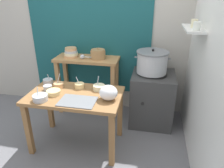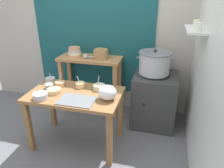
{
  "view_description": "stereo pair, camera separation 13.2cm",
  "coord_description": "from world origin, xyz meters",
  "px_view_note": "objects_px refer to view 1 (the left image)",
  "views": [
    {
      "loc": [
        0.83,
        -2.12,
        1.86
      ],
      "look_at": [
        0.39,
        0.14,
        0.82
      ],
      "focal_mm": 34.21,
      "sensor_mm": 36.0,
      "label": 1
    },
    {
      "loc": [
        0.96,
        -2.09,
        1.86
      ],
      "look_at": [
        0.39,
        0.14,
        0.82
      ],
      "focal_mm": 34.21,
      "sensor_mm": 36.0,
      "label": 2
    }
  ],
  "objects_px": {
    "prep_table": "(75,102)",
    "plastic_bag": "(108,93)",
    "back_shelf_table": "(87,72)",
    "prep_bowl_5": "(54,92)",
    "bowl_stack_enamel": "(71,53)",
    "prep_bowl_1": "(99,87)",
    "prep_bowl_4": "(59,85)",
    "steamer_pot": "(152,62)",
    "prep_bowl_3": "(80,86)",
    "clay_pot": "(98,54)",
    "serving_tray": "(78,101)",
    "stove_block": "(152,98)",
    "prep_bowl_2": "(48,81)",
    "ladle": "(83,57)",
    "prep_bowl_6": "(40,97)",
    "prep_bowl_0": "(48,88)"
  },
  "relations": [
    {
      "from": "prep_table",
      "to": "plastic_bag",
      "type": "height_order",
      "value": "plastic_bag"
    },
    {
      "from": "back_shelf_table",
      "to": "prep_bowl_5",
      "type": "relative_size",
      "value": 5.86
    },
    {
      "from": "bowl_stack_enamel",
      "to": "prep_bowl_1",
      "type": "bearing_deg",
      "value": -48.31
    },
    {
      "from": "plastic_bag",
      "to": "prep_bowl_4",
      "type": "height_order",
      "value": "prep_bowl_4"
    },
    {
      "from": "prep_table",
      "to": "back_shelf_table",
      "type": "relative_size",
      "value": 1.15
    },
    {
      "from": "steamer_pot",
      "to": "prep_bowl_3",
      "type": "xyz_separation_m",
      "value": [
        -0.86,
        -0.57,
        -0.18
      ]
    },
    {
      "from": "prep_bowl_4",
      "to": "back_shelf_table",
      "type": "bearing_deg",
      "value": 77.35
    },
    {
      "from": "clay_pot",
      "to": "prep_bowl_1",
      "type": "relative_size",
      "value": 1.32
    },
    {
      "from": "steamer_pot",
      "to": "serving_tray",
      "type": "xyz_separation_m",
      "value": [
        -0.77,
        -0.9,
        -0.21
      ]
    },
    {
      "from": "prep_bowl_4",
      "to": "stove_block",
      "type": "bearing_deg",
      "value": 26.07
    },
    {
      "from": "bowl_stack_enamel",
      "to": "prep_bowl_2",
      "type": "xyz_separation_m",
      "value": [
        -0.1,
        -0.61,
        -0.22
      ]
    },
    {
      "from": "stove_block",
      "to": "clay_pot",
      "type": "bearing_deg",
      "value": 171.14
    },
    {
      "from": "ladle",
      "to": "prep_bowl_6",
      "type": "height_order",
      "value": "ladle"
    },
    {
      "from": "steamer_pot",
      "to": "prep_bowl_3",
      "type": "relative_size",
      "value": 3.14
    },
    {
      "from": "stove_block",
      "to": "prep_bowl_1",
      "type": "relative_size",
      "value": 4.69
    },
    {
      "from": "back_shelf_table",
      "to": "bowl_stack_enamel",
      "type": "bearing_deg",
      "value": 179.68
    },
    {
      "from": "prep_bowl_1",
      "to": "bowl_stack_enamel",
      "type": "bearing_deg",
      "value": 131.69
    },
    {
      "from": "bowl_stack_enamel",
      "to": "plastic_bag",
      "type": "xyz_separation_m",
      "value": [
        0.77,
        -0.9,
        -0.16
      ]
    },
    {
      "from": "clay_pot",
      "to": "plastic_bag",
      "type": "bearing_deg",
      "value": -68.76
    },
    {
      "from": "bowl_stack_enamel",
      "to": "prep_bowl_4",
      "type": "height_order",
      "value": "bowl_stack_enamel"
    },
    {
      "from": "steamer_pot",
      "to": "serving_tray",
      "type": "bearing_deg",
      "value": -130.33
    },
    {
      "from": "back_shelf_table",
      "to": "prep_bowl_6",
      "type": "distance_m",
      "value": 1.09
    },
    {
      "from": "prep_bowl_1",
      "to": "prep_bowl_6",
      "type": "xyz_separation_m",
      "value": [
        -0.57,
        -0.39,
        0.0
      ]
    },
    {
      "from": "prep_table",
      "to": "prep_bowl_4",
      "type": "distance_m",
      "value": 0.33
    },
    {
      "from": "prep_table",
      "to": "bowl_stack_enamel",
      "type": "relative_size",
      "value": 5.17
    },
    {
      "from": "prep_bowl_0",
      "to": "prep_bowl_5",
      "type": "bearing_deg",
      "value": -38.09
    },
    {
      "from": "prep_bowl_1",
      "to": "prep_bowl_2",
      "type": "relative_size",
      "value": 1.21
    },
    {
      "from": "prep_bowl_6",
      "to": "prep_bowl_5",
      "type": "bearing_deg",
      "value": 64.31
    },
    {
      "from": "bowl_stack_enamel",
      "to": "ladle",
      "type": "height_order",
      "value": "bowl_stack_enamel"
    },
    {
      "from": "prep_bowl_4",
      "to": "prep_bowl_6",
      "type": "xyz_separation_m",
      "value": [
        -0.05,
        -0.36,
        0.0
      ]
    },
    {
      "from": "plastic_bag",
      "to": "prep_bowl_5",
      "type": "height_order",
      "value": "plastic_bag"
    },
    {
      "from": "ladle",
      "to": "prep_bowl_6",
      "type": "distance_m",
      "value": 1.03
    },
    {
      "from": "serving_tray",
      "to": "prep_bowl_0",
      "type": "distance_m",
      "value": 0.5
    },
    {
      "from": "clay_pot",
      "to": "plastic_bag",
      "type": "distance_m",
      "value": 0.97
    },
    {
      "from": "prep_bowl_3",
      "to": "plastic_bag",
      "type": "bearing_deg",
      "value": -27.97
    },
    {
      "from": "prep_bowl_2",
      "to": "ladle",
      "type": "bearing_deg",
      "value": 60.1
    },
    {
      "from": "serving_tray",
      "to": "prep_bowl_4",
      "type": "distance_m",
      "value": 0.48
    },
    {
      "from": "prep_bowl_1",
      "to": "prep_bowl_5",
      "type": "height_order",
      "value": "prep_bowl_1"
    },
    {
      "from": "serving_tray",
      "to": "prep_bowl_1",
      "type": "xyz_separation_m",
      "value": [
        0.16,
        0.34,
        0.03
      ]
    },
    {
      "from": "ladle",
      "to": "plastic_bag",
      "type": "distance_m",
      "value": 1.0
    },
    {
      "from": "bowl_stack_enamel",
      "to": "prep_bowl_4",
      "type": "distance_m",
      "value": 0.74
    },
    {
      "from": "stove_block",
      "to": "prep_bowl_1",
      "type": "distance_m",
      "value": 0.93
    },
    {
      "from": "prep_bowl_1",
      "to": "prep_bowl_4",
      "type": "distance_m",
      "value": 0.52
    },
    {
      "from": "prep_bowl_1",
      "to": "steamer_pot",
      "type": "bearing_deg",
      "value": 42.82
    },
    {
      "from": "serving_tray",
      "to": "prep_bowl_6",
      "type": "distance_m",
      "value": 0.42
    },
    {
      "from": "bowl_stack_enamel",
      "to": "prep_bowl_0",
      "type": "distance_m",
      "value": 0.83
    },
    {
      "from": "steamer_pot",
      "to": "prep_bowl_5",
      "type": "relative_size",
      "value": 2.96
    },
    {
      "from": "ladle",
      "to": "prep_bowl_3",
      "type": "distance_m",
      "value": 0.65
    },
    {
      "from": "prep_bowl_5",
      "to": "prep_bowl_6",
      "type": "bearing_deg",
      "value": -115.69
    },
    {
      "from": "prep_table",
      "to": "clay_pot",
      "type": "bearing_deg",
      "value": 85.33
    }
  ]
}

